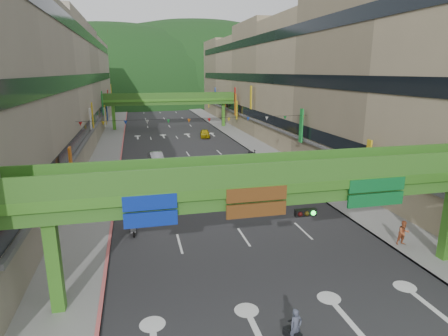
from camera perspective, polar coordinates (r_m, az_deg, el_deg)
road_slab at (r=62.57m, az=-6.80°, el=4.05°), size 18.00×140.00×0.02m
sidewalk_left at (r=62.30m, az=-16.92°, el=3.54°), size 4.00×140.00×0.15m
sidewalk_right at (r=64.70m, az=2.94°, el=4.54°), size 4.00×140.00×0.15m
curb_left at (r=62.21m, az=-15.17°, el=3.66°), size 0.20×140.00×0.18m
curb_right at (r=64.20m, az=1.31°, el=4.49°), size 0.20×140.00×0.18m
building_row_left at (r=62.35m, az=-24.99°, el=11.54°), size 12.80×95.00×19.00m
building_row_right at (r=66.42m, az=9.80°, el=12.76°), size 12.80×95.00×19.00m
overpass_near at (r=19.28m, az=11.46°, el=-4.08°), size 28.00×12.27×7.10m
overpass_far at (r=76.69m, az=-8.26°, el=9.99°), size 28.00×2.20×7.10m
hill_left at (r=171.72m, az=-16.28°, el=10.19°), size 168.00×140.00×112.00m
hill_right at (r=194.13m, az=-3.94°, el=11.15°), size 208.00×176.00×128.00m
bunting_string at (r=42.07m, az=-3.81°, el=7.25°), size 26.00×0.36×0.47m
scooter_rider_near at (r=17.05m, az=10.83°, el=-23.32°), size 0.72×1.58×1.90m
scooter_rider_mid at (r=38.21m, az=-0.31°, el=-0.83°), size 0.97×1.60×2.20m
scooter_rider_left at (r=27.41m, az=-13.72°, el=-7.62°), size 1.11×1.60×2.21m
scooter_rider_far at (r=34.58m, az=-6.22°, el=-2.95°), size 0.75×1.60×1.87m
parked_scooter_row at (r=45.01m, az=6.15°, el=0.63°), size 1.60×11.60×1.08m
car_silver at (r=47.39m, az=-10.27°, el=1.45°), size 2.07×4.63×1.48m
car_yellow at (r=65.86m, az=-2.93°, el=5.27°), size 2.20×4.28×1.40m
pedestrian_red at (r=27.62m, az=25.65°, el=-9.19°), size 0.85×0.69×1.65m
pedestrian_dark at (r=44.12m, az=9.33°, el=0.72°), size 1.05×0.45×1.78m
pedestrian_blue at (r=36.53m, az=17.73°, el=-2.61°), size 0.91×0.62×1.87m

